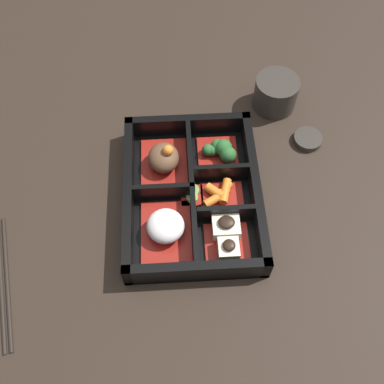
# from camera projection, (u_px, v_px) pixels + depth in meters

# --- Properties ---
(ground_plane) EXTENTS (3.00, 3.00, 0.00)m
(ground_plane) POSITION_uv_depth(u_px,v_px,m) (192.00, 199.00, 0.76)
(ground_plane) COLOR black
(bento_base) EXTENTS (0.29, 0.22, 0.01)m
(bento_base) POSITION_uv_depth(u_px,v_px,m) (192.00, 198.00, 0.76)
(bento_base) COLOR black
(bento_base) RESTS_ON ground_plane
(bento_rim) EXTENTS (0.29, 0.22, 0.05)m
(bento_rim) POSITION_uv_depth(u_px,v_px,m) (194.00, 192.00, 0.74)
(bento_rim) COLOR black
(bento_rim) RESTS_ON ground_plane
(bowl_rice) EXTENTS (0.11, 0.08, 0.04)m
(bowl_rice) POSITION_uv_depth(u_px,v_px,m) (166.00, 228.00, 0.70)
(bowl_rice) COLOR maroon
(bowl_rice) RESTS_ON bento_base
(bowl_stew) EXTENTS (0.11, 0.08, 0.06)m
(bowl_stew) POSITION_uv_depth(u_px,v_px,m) (164.00, 159.00, 0.77)
(bowl_stew) COLOR maroon
(bowl_stew) RESTS_ON bento_base
(bowl_tofu) EXTENTS (0.08, 0.07, 0.04)m
(bowl_tofu) POSITION_uv_depth(u_px,v_px,m) (227.00, 237.00, 0.70)
(bowl_tofu) COLOR maroon
(bowl_tofu) RESTS_ON bento_base
(bowl_carrots) EXTENTS (0.06, 0.07, 0.02)m
(bowl_carrots) POSITION_uv_depth(u_px,v_px,m) (221.00, 195.00, 0.75)
(bowl_carrots) COLOR maroon
(bowl_carrots) RESTS_ON bento_base
(bowl_greens) EXTENTS (0.08, 0.07, 0.04)m
(bowl_greens) POSITION_uv_depth(u_px,v_px,m) (220.00, 151.00, 0.78)
(bowl_greens) COLOR maroon
(bowl_greens) RESTS_ON bento_base
(bowl_pickles) EXTENTS (0.04, 0.04, 0.01)m
(bowl_pickles) POSITION_uv_depth(u_px,v_px,m) (193.00, 194.00, 0.75)
(bowl_pickles) COLOR maroon
(bowl_pickles) RESTS_ON bento_base
(tea_cup) EXTENTS (0.08, 0.08, 0.06)m
(tea_cup) POSITION_uv_depth(u_px,v_px,m) (276.00, 93.00, 0.84)
(tea_cup) COLOR #2D2823
(tea_cup) RESTS_ON ground_plane
(chopsticks) EXTENTS (0.22, 0.06, 0.01)m
(chopsticks) POSITION_uv_depth(u_px,v_px,m) (3.00, 281.00, 0.69)
(chopsticks) COLOR black
(chopsticks) RESTS_ON ground_plane
(sauce_dish) EXTENTS (0.05, 0.05, 0.01)m
(sauce_dish) POSITION_uv_depth(u_px,v_px,m) (308.00, 139.00, 0.82)
(sauce_dish) COLOR #2D2823
(sauce_dish) RESTS_ON ground_plane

